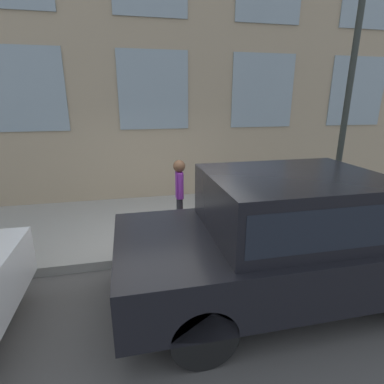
{
  "coord_description": "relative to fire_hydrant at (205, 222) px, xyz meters",
  "views": [
    {
      "loc": [
        -4.44,
        0.72,
        2.64
      ],
      "look_at": [
        0.65,
        -0.39,
        1.02
      ],
      "focal_mm": 28.0,
      "sensor_mm": 36.0,
      "label": 1
    }
  ],
  "objects": [
    {
      "name": "ground_plane",
      "position": [
        -0.41,
        0.58,
        -0.51
      ],
      "size": [
        80.0,
        80.0,
        0.0
      ],
      "primitive_type": "plane",
      "color": "#514F4C"
    },
    {
      "name": "sidewalk",
      "position": [
        1.19,
        0.58,
        -0.43
      ],
      "size": [
        3.19,
        60.0,
        0.16
      ],
      "color": "#9E9B93",
      "rests_on": "ground_plane"
    },
    {
      "name": "fire_hydrant",
      "position": [
        0.0,
        0.0,
        0.0
      ],
      "size": [
        0.36,
        0.46,
        0.69
      ],
      "color": "red",
      "rests_on": "sidewalk"
    },
    {
      "name": "person",
      "position": [
        0.49,
        0.38,
        0.5
      ],
      "size": [
        0.34,
        0.23,
        1.41
      ],
      "rotation": [
        0.0,
        0.0,
        1.25
      ],
      "color": "#232328",
      "rests_on": "sidewalk"
    },
    {
      "name": "parked_car_charcoal_near",
      "position": [
        -1.57,
        -0.74,
        0.44
      ],
      "size": [
        2.0,
        4.54,
        1.74
      ],
      "color": "black",
      "rests_on": "ground_plane"
    },
    {
      "name": "street_lamp",
      "position": [
        0.52,
        -3.02,
        3.18
      ],
      "size": [
        0.36,
        0.36,
        5.71
      ],
      "color": "#2D332D",
      "rests_on": "sidewalk"
    }
  ]
}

